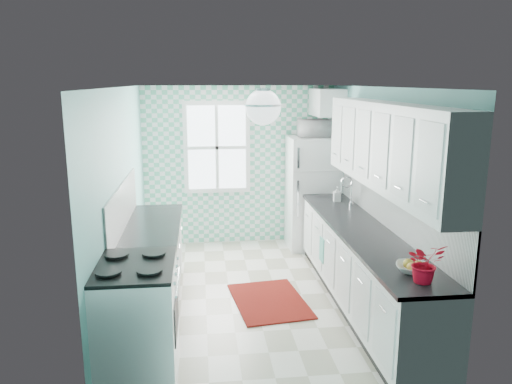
{
  "coord_description": "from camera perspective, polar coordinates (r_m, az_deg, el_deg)",
  "views": [
    {
      "loc": [
        -0.61,
        -5.61,
        2.57
      ],
      "look_at": [
        0.05,
        0.25,
        1.25
      ],
      "focal_mm": 35.0,
      "sensor_mm": 36.0,
      "label": 1
    }
  ],
  "objects": [
    {
      "name": "base_cabinets_right",
      "position": [
        5.91,
        12.01,
        -8.69
      ],
      "size": [
        0.6,
        3.6,
        0.9
      ],
      "primitive_type": "cube",
      "color": "white",
      "rests_on": "floor"
    },
    {
      "name": "window",
      "position": [
        7.84,
        -4.49,
        5.1
      ],
      "size": [
        1.04,
        0.05,
        1.44
      ],
      "color": "white",
      "rests_on": "wall_back"
    },
    {
      "name": "potted_plant",
      "position": [
        4.36,
        18.74,
        -7.66
      ],
      "size": [
        0.35,
        0.31,
        0.34
      ],
      "primitive_type": "imported",
      "rotation": [
        0.0,
        0.0,
        0.17
      ],
      "color": "#BF2846",
      "rests_on": "countertop_right"
    },
    {
      "name": "upper_cabinets_right",
      "position": [
        5.42,
        14.73,
        5.1
      ],
      "size": [
        0.33,
        3.2,
        0.9
      ],
      "primitive_type": "cube",
      "color": "white",
      "rests_on": "wall_right"
    },
    {
      "name": "sink",
      "position": [
        6.72,
        9.44,
        -1.67
      ],
      "size": [
        0.48,
        0.4,
        0.53
      ],
      "rotation": [
        0.0,
        0.0,
        -0.02
      ],
      "color": "silver",
      "rests_on": "countertop_right"
    },
    {
      "name": "floor",
      "position": [
        6.21,
        -0.2,
        -11.95
      ],
      "size": [
        3.0,
        4.4,
        0.02
      ],
      "primitive_type": "cube",
      "color": "silver",
      "rests_on": "ground"
    },
    {
      "name": "soap_bottle",
      "position": [
        6.96,
        9.25,
        -0.23
      ],
      "size": [
        0.1,
        0.1,
        0.21
      ],
      "primitive_type": "imported",
      "rotation": [
        0.0,
        0.0,
        -0.1
      ],
      "color": "#96B5BE",
      "rests_on": "countertop_right"
    },
    {
      "name": "backsplash_right",
      "position": [
        5.78,
        15.06,
        -1.58
      ],
      "size": [
        0.02,
        3.6,
        0.51
      ],
      "primitive_type": "cube",
      "color": "white",
      "rests_on": "wall_right"
    },
    {
      "name": "wall_front",
      "position": [
        3.7,
        3.55,
        -8.3
      ],
      "size": [
        3.0,
        0.02,
        2.5
      ],
      "primitive_type": "cube",
      "color": "#77C3BD",
      "rests_on": "floor"
    },
    {
      "name": "countertop_right",
      "position": [
        5.75,
        12.08,
        -4.34
      ],
      "size": [
        0.63,
        3.6,
        0.04
      ],
      "primitive_type": "cube",
      "color": "black",
      "rests_on": "base_cabinets_right"
    },
    {
      "name": "dish_towel",
      "position": [
        6.4,
        7.53,
        -6.56
      ],
      "size": [
        0.02,
        0.21,
        0.31
      ],
      "primitive_type": "cube",
      "rotation": [
        0.0,
        0.0,
        0.03
      ],
      "color": "teal",
      "rests_on": "base_cabinets_right"
    },
    {
      "name": "accent_wall",
      "position": [
        7.93,
        -1.94,
        3.02
      ],
      "size": [
        3.0,
        0.01,
        2.5
      ],
      "primitive_type": "cube",
      "color": "#5DC09A",
      "rests_on": "wall_back"
    },
    {
      "name": "ceiling_light",
      "position": [
        4.86,
        0.82,
        9.71
      ],
      "size": [
        0.34,
        0.34,
        0.35
      ],
      "color": "silver",
      "rests_on": "ceiling"
    },
    {
      "name": "fridge",
      "position": [
        7.8,
        6.46,
        -0.07
      ],
      "size": [
        0.76,
        0.75,
        1.74
      ],
      "rotation": [
        0.0,
        0.0,
        0.05
      ],
      "color": "white",
      "rests_on": "floor"
    },
    {
      "name": "fruit_bowl",
      "position": [
        4.59,
        17.44,
        -8.3
      ],
      "size": [
        0.37,
        0.37,
        0.07
      ],
      "primitive_type": "imported",
      "rotation": [
        0.0,
        0.0,
        -0.38
      ],
      "color": "white",
      "rests_on": "countertop_right"
    },
    {
      "name": "wall_back",
      "position": [
        7.96,
        -1.95,
        3.05
      ],
      "size": [
        3.0,
        0.02,
        2.5
      ],
      "primitive_type": "cube",
      "color": "#77C3BD",
      "rests_on": "floor"
    },
    {
      "name": "wall_left",
      "position": [
        5.83,
        -15.13,
        -0.91
      ],
      "size": [
        0.02,
        4.4,
        2.5
      ],
      "primitive_type": "cube",
      "color": "#77C3BD",
      "rests_on": "floor"
    },
    {
      "name": "backsplash_left",
      "position": [
        5.77,
        -14.99,
        -1.61
      ],
      "size": [
        0.02,
        2.15,
        0.51
      ],
      "primitive_type": "cube",
      "color": "white",
      "rests_on": "wall_left"
    },
    {
      "name": "wall_right",
      "position": [
        6.14,
        13.93,
        -0.17
      ],
      "size": [
        0.02,
        4.4,
        2.5
      ],
      "primitive_type": "cube",
      "color": "#77C3BD",
      "rests_on": "floor"
    },
    {
      "name": "upper_cabinet_fridge",
      "position": [
        7.69,
        8.08,
        10.1
      ],
      "size": [
        0.4,
        0.74,
        0.4
      ],
      "primitive_type": "cube",
      "color": "white",
      "rests_on": "wall_right"
    },
    {
      "name": "base_cabinets_left",
      "position": [
        5.96,
        -11.81,
        -8.51
      ],
      "size": [
        0.6,
        2.15,
        0.9
      ],
      "primitive_type": "cube",
      "color": "white",
      "rests_on": "floor"
    },
    {
      "name": "microwave",
      "position": [
        7.65,
        6.65,
        7.24
      ],
      "size": [
        0.47,
        0.32,
        0.26
      ],
      "primitive_type": "imported",
      "rotation": [
        0.0,
        0.0,
        3.14
      ],
      "color": "white",
      "rests_on": "fridge"
    },
    {
      "name": "ceiling",
      "position": [
        5.65,
        -0.22,
        12.01
      ],
      "size": [
        3.0,
        4.4,
        0.02
      ],
      "primitive_type": "cube",
      "color": "white",
      "rests_on": "wall_back"
    },
    {
      "name": "stove",
      "position": [
        4.55,
        -13.58,
        -14.14
      ],
      "size": [
        0.7,
        0.87,
        1.05
      ],
      "rotation": [
        0.0,
        0.0,
        -0.03
      ],
      "color": "white",
      "rests_on": "floor"
    },
    {
      "name": "countertop_left",
      "position": [
        5.8,
        -11.87,
        -4.18
      ],
      "size": [
        0.63,
        2.15,
        0.04
      ],
      "primitive_type": "cube",
      "color": "black",
      "rests_on": "base_cabinets_left"
    },
    {
      "name": "rug",
      "position": [
        6.08,
        1.53,
        -12.33
      ],
      "size": [
        0.95,
        1.24,
        0.02
      ],
      "primitive_type": "cube",
      "rotation": [
        0.0,
        0.0,
        0.13
      ],
      "color": "#700902",
      "rests_on": "floor"
    }
  ]
}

